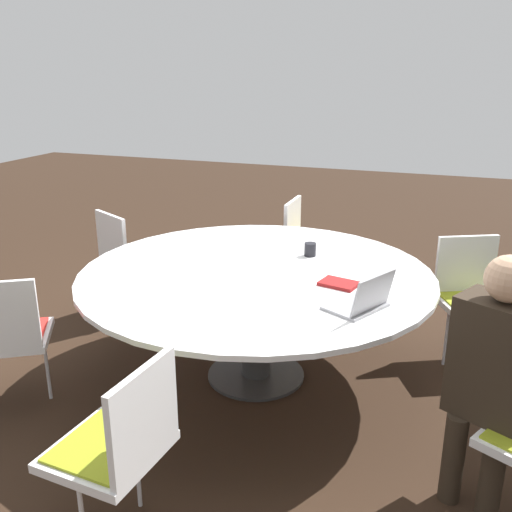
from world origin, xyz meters
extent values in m
plane|color=black|center=(0.00, 0.00, 0.00)|extent=(16.00, 16.00, 0.00)
cylinder|color=#333333|center=(0.00, 0.00, 0.01)|extent=(0.63, 0.63, 0.02)
cylinder|color=#333333|center=(0.00, 0.00, 0.36)|extent=(0.19, 0.19, 0.67)
cylinder|color=white|center=(0.00, 0.00, 0.71)|extent=(2.17, 2.17, 0.03)
cylinder|color=silver|center=(0.72, 1.40, 0.20)|extent=(0.02, 0.02, 0.41)
cube|color=silver|center=(-0.65, 1.30, 0.43)|extent=(0.57, 0.58, 0.04)
cube|color=olive|center=(-0.65, 1.30, 0.45)|extent=(0.50, 0.51, 0.01)
cube|color=silver|center=(-0.83, 1.22, 0.65)|extent=(0.21, 0.39, 0.40)
cylinder|color=silver|center=(-0.73, 1.46, 0.20)|extent=(0.02, 0.02, 0.41)
cylinder|color=silver|center=(-0.57, 1.14, 0.20)|extent=(0.02, 0.02, 0.41)
cube|color=silver|center=(-1.46, 0.00, 0.43)|extent=(0.44, 0.42, 0.04)
cube|color=gold|center=(-1.46, 0.00, 0.45)|extent=(0.39, 0.37, 0.01)
cube|color=silver|center=(-1.46, -0.20, 0.65)|extent=(0.42, 0.03, 0.40)
cylinder|color=silver|center=(-1.64, 0.00, 0.20)|extent=(0.02, 0.02, 0.41)
cylinder|color=silver|center=(-1.28, 0.00, 0.20)|extent=(0.02, 0.02, 0.41)
cube|color=silver|center=(-0.68, -1.29, 0.43)|extent=(0.58, 0.59, 0.04)
cube|color=red|center=(-0.68, -1.29, 0.45)|extent=(0.51, 0.52, 0.01)
cube|color=silver|center=(-0.51, -1.38, 0.65)|extent=(0.22, 0.38, 0.40)
cylinder|color=silver|center=(-0.77, -1.45, 0.20)|extent=(0.02, 0.02, 0.41)
cylinder|color=silver|center=(-0.60, -1.13, 0.20)|extent=(0.02, 0.02, 0.41)
cube|color=silver|center=(0.77, -1.24, 0.43)|extent=(0.59, 0.60, 0.04)
cube|color=red|center=(0.77, -1.24, 0.45)|extent=(0.52, 0.52, 0.01)
cylinder|color=silver|center=(0.68, -1.08, 0.20)|extent=(0.02, 0.02, 0.41)
cube|color=silver|center=(1.45, -0.12, 0.43)|extent=(0.47, 0.45, 0.04)
cube|color=olive|center=(1.45, -0.12, 0.45)|extent=(0.42, 0.40, 0.01)
cube|color=silver|center=(1.47, 0.08, 0.65)|extent=(0.42, 0.06, 0.40)
cylinder|color=silver|center=(1.27, -0.10, 0.20)|extent=(0.02, 0.02, 0.41)
cylinder|color=#2D2319|center=(0.82, 1.39, 0.22)|extent=(0.10, 0.10, 0.45)
cylinder|color=#2D2319|center=(0.74, 1.23, 0.22)|extent=(0.10, 0.10, 0.45)
cube|color=#2D2319|center=(0.69, 1.35, 0.72)|extent=(0.36, 0.42, 0.55)
sphere|color=tan|center=(0.69, 1.35, 1.10)|extent=(0.20, 0.20, 0.20)
cube|color=#99999E|center=(0.34, 0.67, 0.73)|extent=(0.37, 0.34, 0.02)
cube|color=#99999E|center=(0.39, 0.77, 0.84)|extent=(0.29, 0.18, 0.20)
cube|color=black|center=(0.39, 0.76, 0.84)|extent=(0.26, 0.16, 0.17)
cube|color=maroon|center=(0.05, 0.53, 0.73)|extent=(0.19, 0.24, 0.02)
cylinder|color=black|center=(-0.41, 0.23, 0.77)|extent=(0.08, 0.08, 0.09)
cube|color=#661E56|center=(-1.38, -0.69, 0.14)|extent=(0.36, 0.16, 0.28)
camera|label=1|loc=(3.09, 1.12, 1.92)|focal=40.00mm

